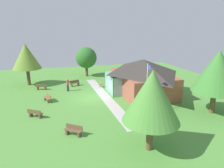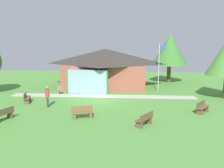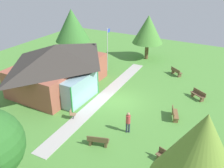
{
  "view_description": "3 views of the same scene",
  "coord_description": "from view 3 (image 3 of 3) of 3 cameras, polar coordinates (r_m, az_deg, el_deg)",
  "views": [
    {
      "loc": [
        22.82,
        -3.92,
        8.28
      ],
      "look_at": [
        -0.81,
        2.8,
        1.4
      ],
      "focal_mm": 31.81,
      "sensor_mm": 36.0,
      "label": 1
    },
    {
      "loc": [
        3.3,
        -20.3,
        5.11
      ],
      "look_at": [
        0.9,
        2.38,
        1.12
      ],
      "focal_mm": 37.31,
      "sensor_mm": 36.0,
      "label": 2
    },
    {
      "loc": [
        -16.91,
        -8.5,
        11.21
      ],
      "look_at": [
        0.85,
        1.31,
        1.05
      ],
      "focal_mm": 37.91,
      "sensor_mm": 36.0,
      "label": 3
    }
  ],
  "objects": [
    {
      "name": "visitor_strolling_lawn",
      "position": [
        17.59,
        3.9,
        -8.87
      ],
      "size": [
        0.34,
        0.34,
        1.74
      ],
      "rotation": [
        0.0,
        0.0,
        2.06
      ],
      "color": "#2D3347",
      "rests_on": "ground_plane"
    },
    {
      "name": "flagpole",
      "position": [
        27.4,
        -1.08,
        8.76
      ],
      "size": [
        0.64,
        0.08,
        5.08
      ],
      "color": "silver",
      "rests_on": "ground_plane"
    },
    {
      "name": "footpath",
      "position": [
        22.7,
        -1.93,
        -2.97
      ],
      "size": [
        18.04,
        1.92,
        0.03
      ],
      "primitive_type": "cube",
      "rotation": [
        0.0,
        0.0,
        0.03
      ],
      "color": "#BCB7B2",
      "rests_on": "ground_plane"
    },
    {
      "name": "tree_east_hedge",
      "position": [
        31.27,
        8.7,
        12.89
      ],
      "size": [
        3.93,
        3.93,
        5.75
      ],
      "color": "brown",
      "rests_on": "ground_plane"
    },
    {
      "name": "bench_front_right",
      "position": [
        23.53,
        20.05,
        -2.51
      ],
      "size": [
        1.19,
        1.5,
        0.84
      ],
      "rotation": [
        0.0,
        0.0,
        0.99
      ],
      "color": "brown",
      "rests_on": "ground_plane"
    },
    {
      "name": "bench_front_center",
      "position": [
        20.04,
        14.86,
        -7.07
      ],
      "size": [
        1.56,
        0.94,
        0.84
      ],
      "rotation": [
        0.0,
        0.0,
        3.5
      ],
      "color": "brown",
      "rests_on": "ground_plane"
    },
    {
      "name": "ground_plane",
      "position": [
        21.99,
        1.92,
        -4.06
      ],
      "size": [
        44.0,
        44.0,
        0.0
      ],
      "primitive_type": "plane",
      "color": "#54933D"
    },
    {
      "name": "bench_mid_left",
      "position": [
        16.78,
        -3.39,
        -13.56
      ],
      "size": [
        0.9,
        1.56,
        0.84
      ],
      "rotation": [
        0.0,
        0.0,
        5.04
      ],
      "color": "brown",
      "rests_on": "ground_plane"
    },
    {
      "name": "bench_lawn_far_right",
      "position": [
        27.9,
        15.23,
        2.83
      ],
      "size": [
        1.25,
        1.47,
        0.84
      ],
      "rotation": [
        0.0,
        0.0,
        4.08
      ],
      "color": "brown",
      "rests_on": "ground_plane"
    },
    {
      "name": "patio_chair_west",
      "position": [
        19.59,
        -9.55,
        -7.26
      ],
      "size": [
        0.57,
        0.57,
        0.86
      ],
      "rotation": [
        0.0,
        0.0,
        3.52
      ],
      "color": "#8C6B4C",
      "rests_on": "ground_plane"
    },
    {
      "name": "tree_lawn_corner",
      "position": [
        10.79,
        20.57,
        -15.12
      ],
      "size": [
        4.12,
        4.12,
        6.21
      ],
      "color": "brown",
      "rests_on": "ground_plane"
    },
    {
      "name": "bench_front_left",
      "position": [
        15.89,
        13.2,
        -17.15
      ],
      "size": [
        0.87,
        1.56,
        0.84
      ],
      "rotation": [
        0.0,
        0.0,
        1.27
      ],
      "color": "brown",
      "rests_on": "ground_plane"
    },
    {
      "name": "tree_behind_pavilion_right",
      "position": [
        32.05,
        -9.64,
        13.8
      ],
      "size": [
        4.55,
        4.55,
        6.38
      ],
      "color": "brown",
      "rests_on": "ground_plane"
    },
    {
      "name": "pavilion",
      "position": [
        24.13,
        -12.66,
        4.34
      ],
      "size": [
        10.12,
        7.77,
        4.48
      ],
      "color": "#A35642",
      "rests_on": "ground_plane"
    }
  ]
}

